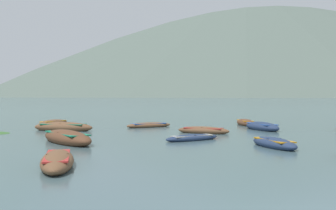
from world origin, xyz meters
TOP-DOWN VIEW (x-y plane):
  - ground_plane at (0.00, 1500.00)m, footprint 6000.00×6000.00m
  - mountain_1 at (-783.98, 1811.71)m, footprint 1795.35×1795.35m
  - mountain_2 at (-339.47, 1778.43)m, footprint 827.48×827.48m
  - mountain_3 at (284.90, 1422.73)m, footprint 1830.00×1830.00m
  - rowboat_1 at (-0.75, 16.76)m, footprint 3.23×2.10m
  - rowboat_2 at (-1.62, 13.14)m, footprint 2.98×2.31m
  - rowboat_3 at (2.96, 23.00)m, footprint 1.23×3.23m
  - rowboat_6 at (-11.18, 22.44)m, footprint 2.01×3.22m
  - rowboat_7 at (3.23, 19.04)m, footprint 2.14×3.74m
  - rowboat_8 at (-4.13, 21.14)m, footprint 3.38×2.47m
  - rowboat_9 at (-7.47, 12.13)m, footprint 3.70×4.29m
  - rowboat_11 at (-6.17, 6.10)m, footprint 1.75×3.60m
  - rowboat_12 at (-9.38, 18.46)m, footprint 4.09×2.01m
  - rowboat_13 at (1.68, 10.63)m, footprint 1.80×3.17m

SIDE VIEW (x-z plane):
  - ground_plane at x=0.00m, z-range 0.00..0.00m
  - rowboat_2 at x=-1.62m, z-range -0.07..0.30m
  - rowboat_8 at x=-4.13m, z-range -0.08..0.34m
  - rowboat_1 at x=-0.75m, z-range -0.09..0.40m
  - rowboat_13 at x=1.68m, z-range -0.09..0.42m
  - rowboat_11 at x=-6.17m, z-range -0.10..0.46m
  - rowboat_6 at x=-11.18m, z-range -0.11..0.46m
  - rowboat_3 at x=2.96m, z-range -0.11..0.47m
  - rowboat_7 at x=3.23m, z-range -0.12..0.52m
  - rowboat_12 at x=-9.38m, z-range -0.13..0.55m
  - rowboat_9 at x=-7.47m, z-range -0.14..0.60m
  - mountain_2 at x=-339.47m, z-range 0.00..229.38m
  - mountain_3 at x=284.90m, z-range 0.00..444.22m
  - mountain_1 at x=-783.98m, z-range 0.00..575.81m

